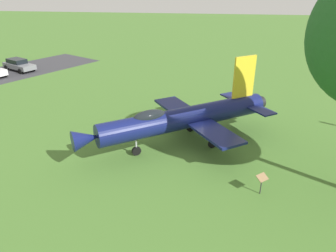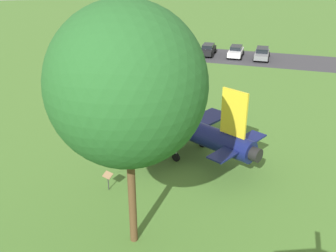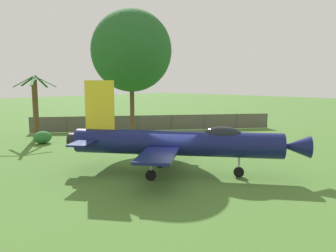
% 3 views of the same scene
% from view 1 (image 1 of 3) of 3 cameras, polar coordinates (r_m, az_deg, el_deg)
% --- Properties ---
extents(ground_plane, '(200.00, 200.00, 0.00)m').
position_cam_1_polar(ground_plane, '(21.60, 3.27, -3.09)').
color(ground_plane, '#47722D').
extents(display_jet, '(10.30, 12.55, 5.57)m').
position_cam_1_polar(display_jet, '(20.60, 2.60, 1.51)').
color(display_jet, '#111951').
rests_on(display_jet, ground_plane).
extents(info_plaque, '(0.69, 0.71, 1.14)m').
position_cam_1_polar(info_plaque, '(16.94, 16.91, -9.51)').
color(info_plaque, '#333333').
rests_on(info_plaque, ground_plane).
extents(parked_car_gray, '(3.71, 5.02, 1.44)m').
position_cam_1_polar(parked_car_gray, '(44.04, -25.82, 10.16)').
color(parked_car_gray, slate).
rests_on(parked_car_gray, ground_plane).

